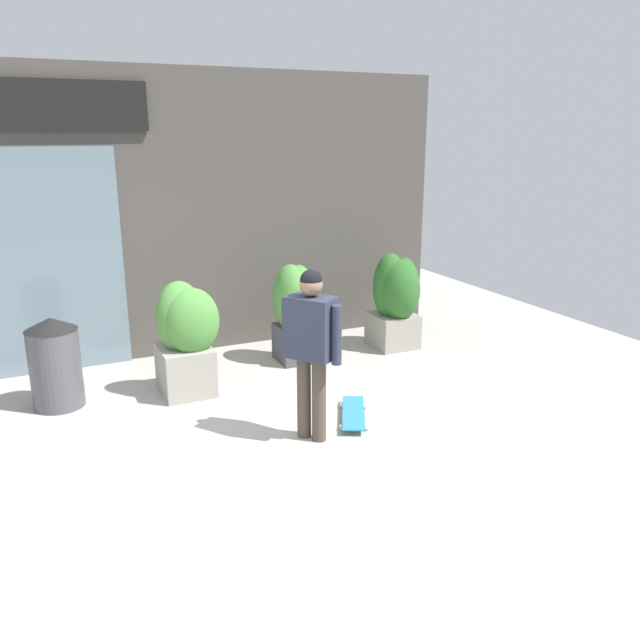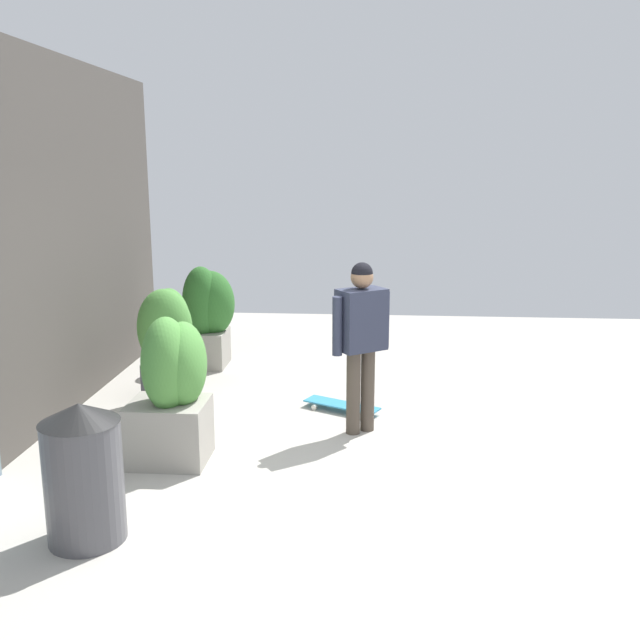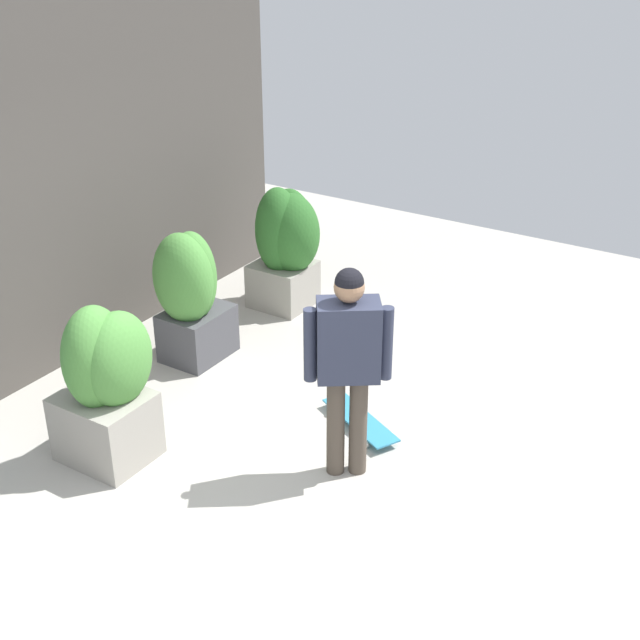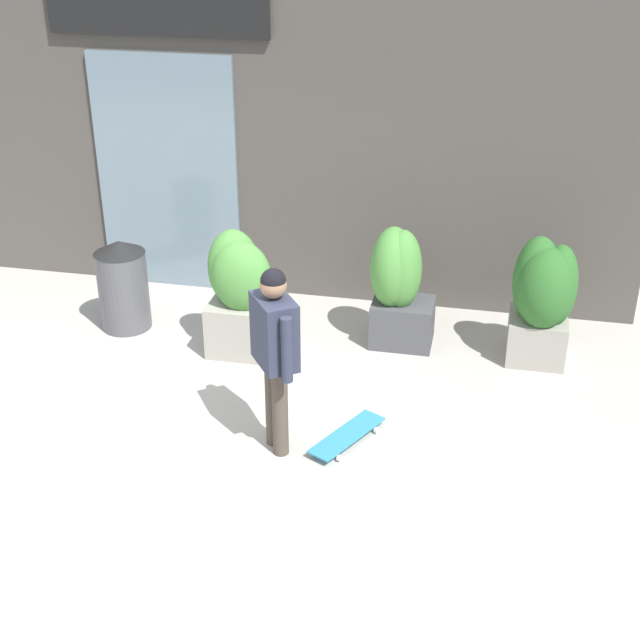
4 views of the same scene
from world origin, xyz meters
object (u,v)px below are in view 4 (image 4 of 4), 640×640
object	(u,v)px
planter_box_right	(544,295)
planter_box_mid	(239,291)
trash_bin	(123,284)
skateboarder	(275,343)
planter_box_left	(398,284)
skateboard	(347,435)

from	to	relation	value
planter_box_right	planter_box_mid	xyz separation A→B (m)	(-2.87, -0.40, -0.05)
planter_box_right	trash_bin	size ratio (longest dim) A/B	1.32
skateboarder	planter_box_mid	bearing A→B (deg)	81.52
planter_box_left	trash_bin	world-z (taller)	planter_box_left
skateboard	planter_box_left	size ratio (longest dim) A/B	0.66
skateboarder	skateboard	bearing A→B (deg)	-15.12
planter_box_left	planter_box_right	size ratio (longest dim) A/B	0.97
skateboard	planter_box_right	distance (m)	2.42
skateboard	planter_box_left	world-z (taller)	planter_box_left
skateboarder	planter_box_mid	xyz separation A→B (m)	(-0.77, 1.55, -0.34)
planter_box_left	trash_bin	distance (m)	2.81
skateboarder	trash_bin	size ratio (longest dim) A/B	1.68
planter_box_left	planter_box_mid	xyz separation A→B (m)	(-1.48, -0.47, -0.01)
skateboard	planter_box_mid	distance (m)	1.97
trash_bin	planter_box_left	bearing A→B (deg)	4.96
skateboard	planter_box_right	xyz separation A→B (m)	(1.55, 1.75, 0.63)
skateboard	planter_box_mid	world-z (taller)	planter_box_mid
skateboarder	skateboard	distance (m)	1.08
skateboarder	trash_bin	bearing A→B (deg)	104.44
planter_box_right	planter_box_mid	world-z (taller)	planter_box_right
planter_box_left	planter_box_mid	distance (m)	1.56
skateboard	planter_box_mid	xyz separation A→B (m)	(-1.32, 1.35, 0.57)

